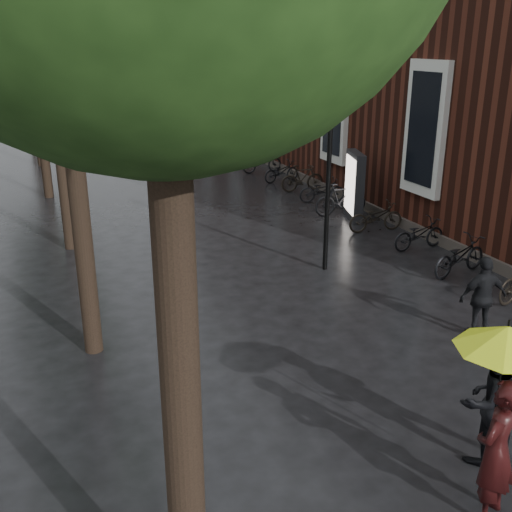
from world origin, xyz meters
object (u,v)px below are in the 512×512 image
pedestrian_walking (483,297)px  lamp_post (329,172)px  person_burgundy (496,451)px  parked_bicycles (347,201)px  person_black (487,399)px  ad_lightbox (354,186)px

pedestrian_walking → lamp_post: size_ratio=0.40×
person_burgundy → parked_bicycles: size_ratio=0.12×
person_black → lamp_post: bearing=-107.8°
pedestrian_walking → ad_lightbox: size_ratio=0.76×
person_black → ad_lightbox: (4.29, 10.58, 0.14)m
pedestrian_walking → lamp_post: 4.60m
parked_bicycles → ad_lightbox: ad_lightbox is taller
lamp_post → person_black: bearing=-101.3°
parked_bicycles → ad_lightbox: size_ratio=7.17×
person_burgundy → ad_lightbox: size_ratio=0.88×
lamp_post → pedestrian_walking: bearing=-76.0°
person_burgundy → ad_lightbox: ad_lightbox is taller
pedestrian_walking → lamp_post: bearing=-66.9°
person_black → parked_bicycles: size_ratio=0.12×
person_burgundy → lamp_post: bearing=-127.9°
person_burgundy → lamp_post: 8.25m
person_black → ad_lightbox: ad_lightbox is taller
ad_lightbox → person_black: bearing=-94.8°
person_burgundy → ad_lightbox: bearing=-136.7°
person_burgundy → person_black: 1.07m
pedestrian_walking → lamp_post: (-1.04, 4.19, 1.61)m
pedestrian_walking → ad_lightbox: (1.85, 7.77, 0.25)m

